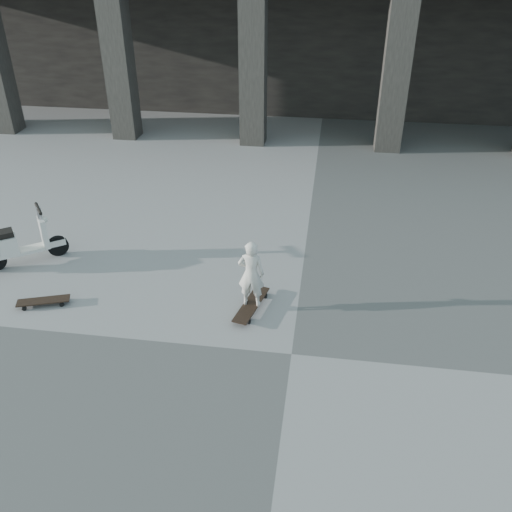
# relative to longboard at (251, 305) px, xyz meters

# --- Properties ---
(ground) EXTENTS (90.00, 90.00, 0.00)m
(ground) POSITION_rel_longboard_xyz_m (0.70, -0.94, -0.08)
(ground) COLOR #535351
(ground) RESTS_ON ground
(colonnade) EXTENTS (28.00, 8.82, 6.00)m
(colonnade) POSITION_rel_longboard_xyz_m (0.70, 12.82, 2.95)
(colonnade) COLOR black
(colonnade) RESTS_ON ground
(longboard) EXTENTS (0.45, 1.03, 0.10)m
(longboard) POSITION_rel_longboard_xyz_m (0.00, 0.00, 0.00)
(longboard) COLOR black
(longboard) RESTS_ON ground
(skateboard_spare) EXTENTS (0.81, 0.44, 0.09)m
(skateboard_spare) POSITION_rel_longboard_xyz_m (-3.19, -0.35, -0.01)
(skateboard_spare) COLOR black
(skateboard_spare) RESTS_ON ground
(child) EXTENTS (0.40, 0.26, 1.08)m
(child) POSITION_rel_longboard_xyz_m (0.00, -0.00, 0.56)
(child) COLOR beige
(child) RESTS_ON longboard
(scooter) EXTENTS (1.19, 0.96, 0.98)m
(scooter) POSITION_rel_longboard_xyz_m (-4.25, 0.66, 0.31)
(scooter) COLOR black
(scooter) RESTS_ON ground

